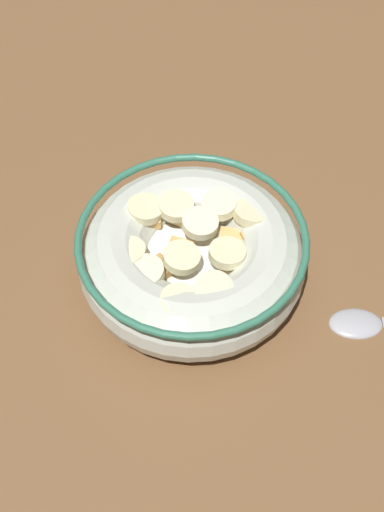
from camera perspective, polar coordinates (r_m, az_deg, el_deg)
ground_plane at (r=56.60cm, az=0.00°, el=-2.45°), size 118.40×118.40×2.00cm
cereal_bowl at (r=53.33cm, az=-0.02°, el=0.02°), size 17.77×17.77×5.93cm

